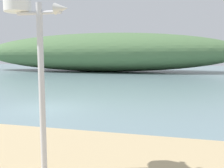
% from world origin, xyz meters
% --- Properties ---
extents(ground_plane, '(120.00, 120.00, 0.00)m').
position_xyz_m(ground_plane, '(0.00, 0.00, 0.00)').
color(ground_plane, gray).
extents(distant_hill, '(45.06, 13.35, 6.50)m').
position_xyz_m(distant_hill, '(-5.58, 29.66, 3.25)').
color(distant_hill, '#517547').
rests_on(distant_hill, ground).
extents(mast_structure, '(1.33, 0.52, 3.70)m').
position_xyz_m(mast_structure, '(3.25, -6.34, 3.25)').
color(mast_structure, silver).
rests_on(mast_structure, beach_sand).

